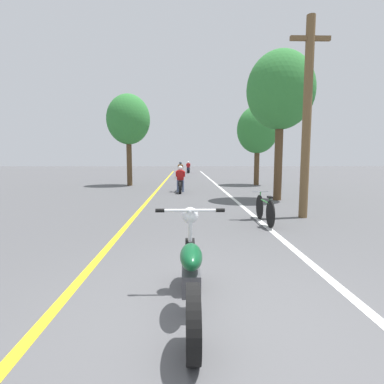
# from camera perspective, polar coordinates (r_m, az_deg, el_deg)

# --- Properties ---
(ground_plane) EXTENTS (120.00, 120.00, 0.00)m
(ground_plane) POSITION_cam_1_polar(r_m,az_deg,el_deg) (3.48, 2.58, -22.90)
(ground_plane) COLOR #515154
(lane_stripe_center) EXTENTS (0.14, 48.00, 0.01)m
(lane_stripe_center) POSITION_cam_1_polar(r_m,az_deg,el_deg) (15.27, -6.95, 0.03)
(lane_stripe_center) COLOR yellow
(lane_stripe_center) RESTS_ON ground
(lane_stripe_edge) EXTENTS (0.14, 48.00, 0.01)m
(lane_stripe_edge) POSITION_cam_1_polar(r_m,az_deg,el_deg) (15.34, 6.29, 0.07)
(lane_stripe_edge) COLOR white
(lane_stripe_edge) RESTS_ON ground
(utility_pole) EXTENTS (1.10, 0.24, 5.53)m
(utility_pole) POSITION_cam_1_polar(r_m,az_deg,el_deg) (9.17, 21.05, 13.23)
(utility_pole) COLOR brown
(utility_pole) RESTS_ON ground
(roadside_tree_right_near) EXTENTS (2.67, 2.40, 5.91)m
(roadside_tree_right_near) POSITION_cam_1_polar(r_m,az_deg,el_deg) (12.90, 16.51, 17.92)
(roadside_tree_right_near) COLOR #513A23
(roadside_tree_right_near) RESTS_ON ground
(roadside_tree_right_far) EXTENTS (2.56, 2.30, 4.95)m
(roadside_tree_right_far) POSITION_cam_1_polar(r_m,az_deg,el_deg) (19.50, 12.37, 11.44)
(roadside_tree_right_far) COLOR #513A23
(roadside_tree_right_far) RESTS_ON ground
(roadside_tree_left) EXTENTS (2.64, 2.38, 5.59)m
(roadside_tree_left) POSITION_cam_1_polar(r_m,az_deg,el_deg) (19.21, -12.03, 13.27)
(roadside_tree_left) COLOR #513A23
(roadside_tree_left) RESTS_ON ground
(motorcycle_foreground) EXTENTS (0.86, 2.11, 1.09)m
(motorcycle_foreground) POSITION_cam_1_polar(r_m,az_deg,el_deg) (3.40, -0.19, -15.25)
(motorcycle_foreground) COLOR black
(motorcycle_foreground) RESTS_ON ground
(motorcycle_rider_lead) EXTENTS (0.50, 2.10, 1.33)m
(motorcycle_rider_lead) POSITION_cam_1_polar(r_m,az_deg,el_deg) (15.15, -2.23, 1.94)
(motorcycle_rider_lead) COLOR black
(motorcycle_rider_lead) RESTS_ON ground
(motorcycle_rider_mid) EXTENTS (0.50, 2.07, 1.39)m
(motorcycle_rider_mid) POSITION_cam_1_polar(r_m,az_deg,el_deg) (25.96, -2.21, 3.87)
(motorcycle_rider_mid) COLOR black
(motorcycle_rider_mid) RESTS_ON ground
(motorcycle_rider_far) EXTENTS (0.50, 2.05, 1.36)m
(motorcycle_rider_far) POSITION_cam_1_polar(r_m,az_deg,el_deg) (34.54, -0.71, 4.51)
(motorcycle_rider_far) COLOR black
(motorcycle_rider_far) RESTS_ON ground
(bicycle_parked) EXTENTS (0.44, 1.75, 0.79)m
(bicycle_parked) POSITION_cam_1_polar(r_m,az_deg,el_deg) (8.10, 13.68, -3.23)
(bicycle_parked) COLOR black
(bicycle_parked) RESTS_ON ground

